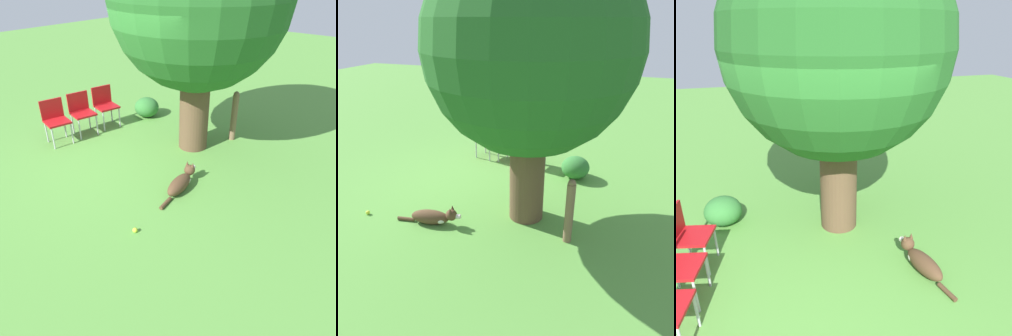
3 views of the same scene
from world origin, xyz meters
TOP-DOWN VIEW (x-y plane):
  - ground_plane at (0.00, 0.00)m, footprint 30.00×30.00m
  - oak_tree at (0.61, 1.01)m, footprint 2.91×2.91m
  - dog at (1.32, -0.28)m, footprint 0.33×1.05m
  - fence_post at (1.05, 1.77)m, footprint 0.12×0.12m
  - red_chair_0 at (-1.58, -0.53)m, footprint 0.51×0.53m
  - red_chair_1 at (-1.52, 0.04)m, footprint 0.51×0.53m
  - red_chair_2 at (-1.45, 0.62)m, footprint 0.51×0.53m
  - tennis_ball at (1.46, -1.47)m, footprint 0.07×0.07m
  - low_shrub at (-1.10, 1.55)m, footprint 0.56×0.56m

SIDE VIEW (x-z plane):
  - ground_plane at x=0.00m, z-range 0.00..0.00m
  - tennis_ball at x=1.46m, z-range 0.00..0.07m
  - dog at x=1.32m, z-range -0.05..0.29m
  - low_shrub at x=-1.10m, z-range 0.00..0.45m
  - fence_post at x=1.05m, z-range 0.01..1.01m
  - red_chair_0 at x=-1.58m, z-range 0.08..0.93m
  - red_chair_1 at x=-1.52m, z-range 0.08..0.93m
  - red_chair_2 at x=-1.45m, z-range 0.08..0.93m
  - oak_tree at x=0.61m, z-range 0.54..4.60m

